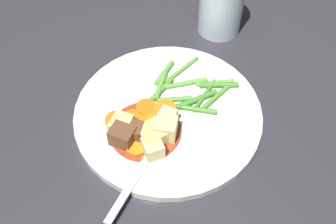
# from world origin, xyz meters

# --- Properties ---
(ground_plane) EXTENTS (3.00, 3.00, 0.00)m
(ground_plane) POSITION_xyz_m (0.00, 0.00, 0.00)
(ground_plane) COLOR #2D2D33
(dinner_plate) EXTENTS (0.27, 0.27, 0.01)m
(dinner_plate) POSITION_xyz_m (0.00, 0.00, 0.01)
(dinner_plate) COLOR white
(dinner_plate) RESTS_ON ground_plane
(stew_sauce) EXTENTS (0.10, 0.10, 0.00)m
(stew_sauce) POSITION_xyz_m (0.05, 0.01, 0.01)
(stew_sauce) COLOR #93381E
(stew_sauce) RESTS_ON dinner_plate
(carrot_slice_0) EXTENTS (0.04, 0.04, 0.01)m
(carrot_slice_0) POSITION_xyz_m (0.04, 0.01, 0.02)
(carrot_slice_0) COLOR orange
(carrot_slice_0) RESTS_ON dinner_plate
(carrot_slice_1) EXTENTS (0.04, 0.04, 0.01)m
(carrot_slice_1) POSITION_xyz_m (0.05, -0.02, 0.02)
(carrot_slice_1) COLOR orange
(carrot_slice_1) RESTS_ON dinner_plate
(carrot_slice_2) EXTENTS (0.04, 0.04, 0.01)m
(carrot_slice_2) POSITION_xyz_m (0.01, -0.00, 0.02)
(carrot_slice_2) COLOR orange
(carrot_slice_2) RESTS_ON dinner_plate
(carrot_slice_3) EXTENTS (0.04, 0.04, 0.01)m
(carrot_slice_3) POSITION_xyz_m (0.02, 0.00, 0.02)
(carrot_slice_3) COLOR orange
(carrot_slice_3) RESTS_ON dinner_plate
(carrot_slice_4) EXTENTS (0.03, 0.03, 0.01)m
(carrot_slice_4) POSITION_xyz_m (0.02, -0.02, 0.02)
(carrot_slice_4) COLOR orange
(carrot_slice_4) RESTS_ON dinner_plate
(carrot_slice_5) EXTENTS (0.05, 0.05, 0.01)m
(carrot_slice_5) POSITION_xyz_m (0.07, -0.03, 0.02)
(carrot_slice_5) COLOR orange
(carrot_slice_5) RESTS_ON dinner_plate
(carrot_slice_6) EXTENTS (0.03, 0.03, 0.01)m
(carrot_slice_6) POSITION_xyz_m (0.03, -0.01, 0.02)
(carrot_slice_6) COLOR orange
(carrot_slice_6) RESTS_ON dinner_plate
(carrot_slice_7) EXTENTS (0.04, 0.04, 0.01)m
(carrot_slice_7) POSITION_xyz_m (0.07, 0.02, 0.02)
(carrot_slice_7) COLOR orange
(carrot_slice_7) RESTS_ON dinner_plate
(potato_chunk_0) EXTENTS (0.04, 0.04, 0.03)m
(potato_chunk_0) POSITION_xyz_m (0.07, -0.02, 0.03)
(potato_chunk_0) COLOR #E5CC7A
(potato_chunk_0) RESTS_ON dinner_plate
(potato_chunk_1) EXTENTS (0.04, 0.04, 0.03)m
(potato_chunk_1) POSITION_xyz_m (0.05, 0.02, 0.02)
(potato_chunk_1) COLOR #DBBC6B
(potato_chunk_1) RESTS_ON dinner_plate
(potato_chunk_2) EXTENTS (0.04, 0.04, 0.03)m
(potato_chunk_2) POSITION_xyz_m (0.03, 0.03, 0.03)
(potato_chunk_2) COLOR #EAD68C
(potato_chunk_2) RESTS_ON dinner_plate
(potato_chunk_3) EXTENTS (0.03, 0.03, 0.03)m
(potato_chunk_3) POSITION_xyz_m (0.01, 0.02, 0.03)
(potato_chunk_3) COLOR #EAD68C
(potato_chunk_3) RESTS_ON dinner_plate
(potato_chunk_4) EXTENTS (0.03, 0.03, 0.02)m
(potato_chunk_4) POSITION_xyz_m (0.06, 0.04, 0.02)
(potato_chunk_4) COLOR #EAD68C
(potato_chunk_4) RESTS_ON dinner_plate
(meat_chunk_0) EXTENTS (0.04, 0.04, 0.03)m
(meat_chunk_0) POSITION_xyz_m (0.08, 0.00, 0.03)
(meat_chunk_0) COLOR brown
(meat_chunk_0) RESTS_ON dinner_plate
(meat_chunk_1) EXTENTS (0.04, 0.04, 0.03)m
(meat_chunk_1) POSITION_xyz_m (0.07, 0.00, 0.03)
(meat_chunk_1) COLOR brown
(meat_chunk_1) RESTS_ON dinner_plate
(green_bean_0) EXTENTS (0.05, 0.04, 0.01)m
(green_bean_0) POSITION_xyz_m (-0.09, 0.01, 0.02)
(green_bean_0) COLOR #66AD42
(green_bean_0) RESTS_ON dinner_plate
(green_bean_1) EXTENTS (0.07, 0.01, 0.01)m
(green_bean_1) POSITION_xyz_m (-0.07, -0.05, 0.02)
(green_bean_1) COLOR #66AD42
(green_bean_1) RESTS_ON dinner_plate
(green_bean_2) EXTENTS (0.06, 0.04, 0.01)m
(green_bean_2) POSITION_xyz_m (-0.05, -0.02, 0.02)
(green_bean_2) COLOR #66AD42
(green_bean_2) RESTS_ON dinner_plate
(green_bean_3) EXTENTS (0.06, 0.02, 0.01)m
(green_bean_3) POSITION_xyz_m (-0.01, -0.04, 0.02)
(green_bean_3) COLOR #599E38
(green_bean_3) RESTS_ON dinner_plate
(green_bean_4) EXTENTS (0.05, 0.04, 0.01)m
(green_bean_4) POSITION_xyz_m (-0.02, -0.04, 0.02)
(green_bean_4) COLOR #66AD42
(green_bean_4) RESTS_ON dinner_plate
(green_bean_5) EXTENTS (0.07, 0.02, 0.01)m
(green_bean_5) POSITION_xyz_m (-0.07, 0.03, 0.02)
(green_bean_5) COLOR #599E38
(green_bean_5) RESTS_ON dinner_plate
(green_bean_6) EXTENTS (0.05, 0.07, 0.01)m
(green_bean_6) POSITION_xyz_m (-0.03, 0.02, 0.02)
(green_bean_6) COLOR #4C8E33
(green_bean_6) RESTS_ON dinner_plate
(green_bean_7) EXTENTS (0.06, 0.02, 0.01)m
(green_bean_7) POSITION_xyz_m (-0.05, 0.01, 0.02)
(green_bean_7) COLOR #4C8E33
(green_bean_7) RESTS_ON dinner_plate
(green_bean_8) EXTENTS (0.07, 0.03, 0.01)m
(green_bean_8) POSITION_xyz_m (-0.06, 0.01, 0.02)
(green_bean_8) COLOR #4C8E33
(green_bean_8) RESTS_ON dinner_plate
(green_bean_9) EXTENTS (0.05, 0.04, 0.01)m
(green_bean_9) POSITION_xyz_m (-0.09, 0.01, 0.02)
(green_bean_9) COLOR #4C8E33
(green_bean_9) RESTS_ON dinner_plate
(green_bean_10) EXTENTS (0.05, 0.04, 0.01)m
(green_bean_10) POSITION_xyz_m (-0.02, -0.01, 0.02)
(green_bean_10) COLOR #599E38
(green_bean_10) RESTS_ON dinner_plate
(green_bean_11) EXTENTS (0.05, 0.03, 0.01)m
(green_bean_11) POSITION_xyz_m (-0.04, -0.06, 0.02)
(green_bean_11) COLOR #66AD42
(green_bean_11) RESTS_ON dinner_plate
(fork) EXTENTS (0.17, 0.08, 0.00)m
(fork) POSITION_xyz_m (0.08, 0.05, 0.01)
(fork) COLOR silver
(fork) RESTS_ON dinner_plate
(water_glass) EXTENTS (0.07, 0.07, 0.11)m
(water_glass) POSITION_xyz_m (-0.19, -0.09, 0.05)
(water_glass) COLOR silver
(water_glass) RESTS_ON ground_plane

